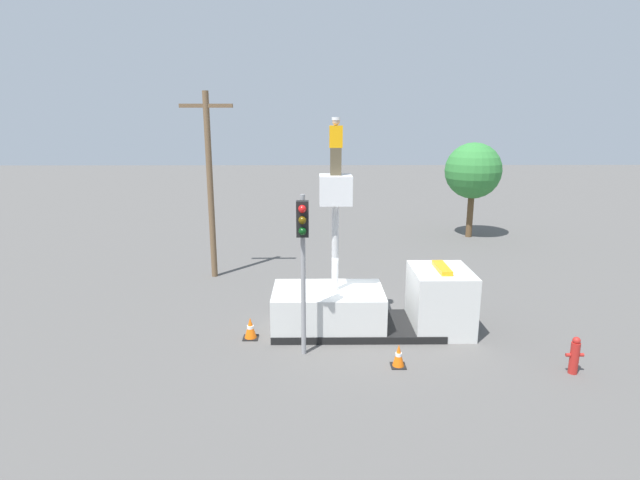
# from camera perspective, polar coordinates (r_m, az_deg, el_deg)

# --- Properties ---
(ground_plane) EXTENTS (120.00, 120.00, 0.00)m
(ground_plane) POSITION_cam_1_polar(r_m,az_deg,el_deg) (16.96, 4.15, -10.14)
(ground_plane) COLOR #565451
(bucket_truck) EXTENTS (6.48, 2.35, 5.14)m
(bucket_truck) POSITION_cam_1_polar(r_m,az_deg,el_deg) (16.66, 6.06, -7.24)
(bucket_truck) COLOR black
(bucket_truck) RESTS_ON ground
(worker) EXTENTS (0.40, 0.26, 1.75)m
(worker) POSITION_cam_1_polar(r_m,az_deg,el_deg) (15.48, 1.83, 10.65)
(worker) COLOR brown
(worker) RESTS_ON bucket_truck
(traffic_light_pole) EXTENTS (0.34, 0.57, 4.81)m
(traffic_light_pole) POSITION_cam_1_polar(r_m,az_deg,el_deg) (14.00, -1.98, -0.51)
(traffic_light_pole) COLOR gray
(traffic_light_pole) RESTS_ON ground
(fire_hydrant) EXTENTS (0.49, 0.25, 1.08)m
(fire_hydrant) POSITION_cam_1_polar(r_m,az_deg,el_deg) (15.67, 27.09, -11.67)
(fire_hydrant) COLOR #B2231E
(fire_hydrant) RESTS_ON ground
(traffic_cone_rear) EXTENTS (0.48, 0.48, 0.70)m
(traffic_cone_rear) POSITION_cam_1_polar(r_m,az_deg,el_deg) (16.30, -7.96, -9.98)
(traffic_cone_rear) COLOR black
(traffic_cone_rear) RESTS_ON ground
(traffic_cone_curbside) EXTENTS (0.42, 0.42, 0.67)m
(traffic_cone_curbside) POSITION_cam_1_polar(r_m,az_deg,el_deg) (14.63, 8.97, -12.97)
(traffic_cone_curbside) COLOR black
(traffic_cone_curbside) RESTS_ON ground
(tree_left_bg) EXTENTS (3.22, 3.22, 5.53)m
(tree_left_bg) POSITION_cam_1_polar(r_m,az_deg,el_deg) (30.35, 17.10, 7.54)
(tree_left_bg) COLOR brown
(tree_left_bg) RESTS_ON ground
(utility_pole) EXTENTS (2.20, 0.26, 7.96)m
(utility_pole) POSITION_cam_1_polar(r_m,az_deg,el_deg) (21.91, -12.48, 6.72)
(utility_pole) COLOR brown
(utility_pole) RESTS_ON ground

